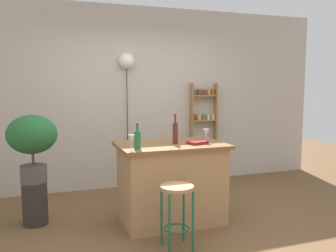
{
  "coord_description": "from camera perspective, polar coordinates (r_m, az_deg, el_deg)",
  "views": [
    {
      "loc": [
        -1.4,
        -3.57,
        1.62
      ],
      "look_at": [
        0.05,
        0.55,
        1.1
      ],
      "focal_mm": 38.54,
      "sensor_mm": 36.0,
      "label": 1
    }
  ],
  "objects": [
    {
      "name": "cookbook",
      "position": [
        4.16,
        4.68,
        -2.61
      ],
      "size": [
        0.24,
        0.2,
        0.03
      ],
      "primitive_type": "cube",
      "rotation": [
        0.0,
        0.0,
        0.27
      ],
      "color": "maroon",
      "rests_on": "kitchen_counter"
    },
    {
      "name": "pendant_globe_light",
      "position": [
        5.56,
        -6.57,
        10.0
      ],
      "size": [
        0.24,
        0.24,
        2.08
      ],
      "color": "black",
      "rests_on": "ground"
    },
    {
      "name": "wine_glass_left",
      "position": [
        4.23,
        6.05,
        -1.09
      ],
      "size": [
        0.07,
        0.07,
        0.16
      ],
      "color": "silver",
      "rests_on": "kitchen_counter"
    },
    {
      "name": "bottle_sauce_amber",
      "position": [
        4.15,
        1.16,
        -1.03
      ],
      "size": [
        0.06,
        0.06,
        0.34
      ],
      "color": "#5B2319",
      "rests_on": "kitchen_counter"
    },
    {
      "name": "kitchen_counter",
      "position": [
        4.28,
        0.49,
        -8.88
      ],
      "size": [
        1.23,
        0.8,
        0.93
      ],
      "color": "tan",
      "rests_on": "ground"
    },
    {
      "name": "bar_stool",
      "position": [
        3.58,
        1.42,
        -11.91
      ],
      "size": [
        0.33,
        0.33,
        0.64
      ],
      "color": "#196642",
      "rests_on": "ground"
    },
    {
      "name": "potted_plant",
      "position": [
        4.34,
        -20.69,
        -1.96
      ],
      "size": [
        0.55,
        0.5,
        0.77
      ],
      "color": "#514C47",
      "rests_on": "plant_stool"
    },
    {
      "name": "ground",
      "position": [
        4.17,
        1.94,
        -16.14
      ],
      "size": [
        12.0,
        12.0,
        0.0
      ],
      "primitive_type": "plane",
      "color": "brown"
    },
    {
      "name": "plant_stool",
      "position": [
        4.51,
        -20.29,
        -11.38
      ],
      "size": [
        0.28,
        0.28,
        0.5
      ],
      "primitive_type": "cylinder",
      "color": "#2D2823",
      "rests_on": "ground"
    },
    {
      "name": "bottle_spirits_clear",
      "position": [
        3.84,
        -4.86,
        -2.09
      ],
      "size": [
        0.07,
        0.07,
        0.27
      ],
      "color": "#236638",
      "rests_on": "kitchen_counter"
    },
    {
      "name": "spice_shelf",
      "position": [
        6.0,
        5.63,
        -0.64
      ],
      "size": [
        0.45,
        0.13,
        1.63
      ],
      "color": "#9E7042",
      "rests_on": "ground"
    },
    {
      "name": "wine_glass_center",
      "position": [
        3.75,
        -5.82,
        -2.11
      ],
      "size": [
        0.07,
        0.07,
        0.16
      ],
      "color": "silver",
      "rests_on": "kitchen_counter"
    },
    {
      "name": "back_wall",
      "position": [
        5.7,
        -5.16,
        4.49
      ],
      "size": [
        6.4,
        0.1,
        2.8
      ],
      "primitive_type": "cube",
      "color": "#BCB2A3",
      "rests_on": "ground"
    }
  ]
}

